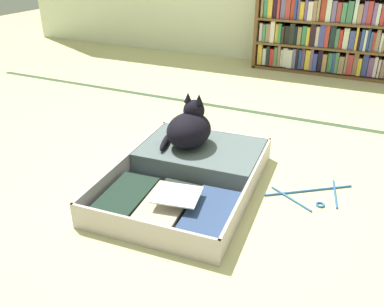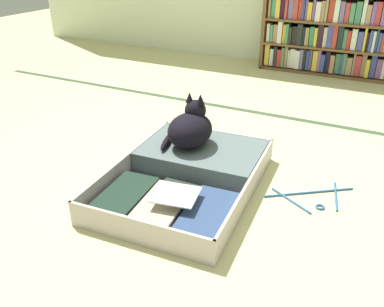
# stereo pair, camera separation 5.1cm
# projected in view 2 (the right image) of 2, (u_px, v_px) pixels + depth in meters

# --- Properties ---
(ground_plane) EXTENTS (10.00, 10.00, 0.00)m
(ground_plane) POSITION_uv_depth(u_px,v_px,m) (207.00, 193.00, 1.88)
(ground_plane) COLOR #C3BE86
(tatami_border) EXTENTS (4.80, 0.05, 0.00)m
(tatami_border) POSITION_uv_depth(u_px,v_px,m) (273.00, 115.00, 2.73)
(tatami_border) COLOR #354A31
(tatami_border) RESTS_ON ground_plane
(bookshelf) EXTENTS (1.26, 0.25, 0.67)m
(bookshelf) POSITION_uv_depth(u_px,v_px,m) (335.00, 36.00, 3.46)
(bookshelf) COLOR brown
(bookshelf) RESTS_ON ground_plane
(open_suitcase) EXTENTS (0.68, 0.92, 0.12)m
(open_suitcase) POSITION_uv_depth(u_px,v_px,m) (191.00, 172.00, 1.96)
(open_suitcase) COLOR #BBADA9
(open_suitcase) RESTS_ON ground_plane
(black_cat) EXTENTS (0.26, 0.28, 0.26)m
(black_cat) POSITION_uv_depth(u_px,v_px,m) (191.00, 128.00, 2.03)
(black_cat) COLOR black
(black_cat) RESTS_ON open_suitcase
(clothes_hanger) EXTENTS (0.36, 0.31, 0.01)m
(clothes_hanger) POSITION_uv_depth(u_px,v_px,m) (313.00, 197.00, 1.84)
(clothes_hanger) COLOR #2D5F94
(clothes_hanger) RESTS_ON ground_plane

